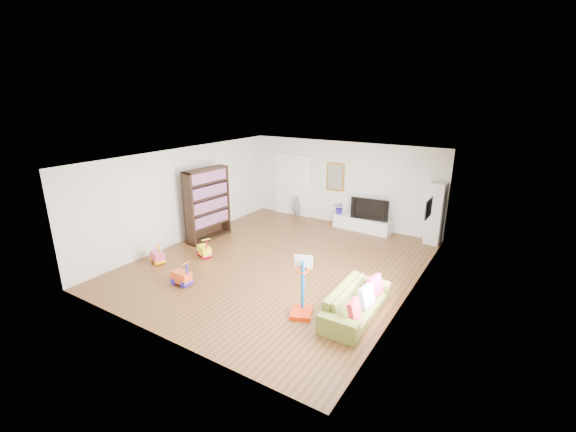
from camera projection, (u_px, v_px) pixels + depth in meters
The scene contains 25 objects.
floor at pixel (280, 263), 9.86m from camera, with size 6.50×7.50×0.00m, color brown.
ceiling at pixel (279, 158), 9.03m from camera, with size 6.50×7.50×0.00m, color white.
wall_back at pixel (343, 184), 12.47m from camera, with size 6.50×0.00×2.70m, color silver.
wall_front at pixel (156, 269), 6.42m from camera, with size 6.50×0.00×2.70m, color silver.
wall_left at pixel (185, 195), 11.09m from camera, with size 0.00×7.50×2.70m, color silver.
wall_right at pixel (413, 238), 7.80m from camera, with size 0.00×7.50×2.70m, color white.
navy_accent at pixel (431, 198), 8.78m from camera, with size 0.01×3.20×1.70m, color black.
olive_wainscot at pixel (425, 253), 9.20m from camera, with size 0.01×3.20×1.00m, color brown.
doorway at pixel (292, 186), 13.49m from camera, with size 1.45×0.06×2.10m, color white.
painting_back at pixel (336, 177), 12.50m from camera, with size 0.62×0.06×0.92m, color gold.
artwork_right at pixel (429, 208), 9.07m from camera, with size 0.04×0.56×0.46m, color #7F3F8C.
media_console at pixel (362, 224), 12.13m from camera, with size 1.83×0.46×0.43m, color silver.
tall_cabinet at pixel (435, 214), 10.88m from camera, with size 0.42×0.42×1.79m, color silver.
bookshelf at pixel (208, 204), 11.19m from camera, with size 0.38×1.45×2.11m, color black.
sofa at pixel (356, 302), 7.44m from camera, with size 1.97×0.77×0.57m, color olive.
basketball_hoop at pixel (302, 287), 7.36m from camera, with size 0.41×0.50×1.20m, color red.
ride_on_yellow at pixel (204, 247), 10.15m from camera, with size 0.41×0.25×0.55m, color #FFFC0F.
ride_on_orange at pixel (181, 273), 8.65m from camera, with size 0.44×0.27×0.58m, color #E54F20.
ride_on_pink at pixel (157, 252), 9.79m from camera, with size 0.42×0.26×0.56m, color #DB426D.
child at pixel (296, 207), 13.27m from camera, with size 0.29×0.19×0.78m, color slate.
tv at pixel (370, 208), 11.83m from camera, with size 1.17×0.15×0.67m, color black.
vase_plant at pixel (340, 208), 12.38m from camera, with size 0.36×0.31×0.40m, color #231A96.
pillow_left at pixel (354, 310), 6.87m from camera, with size 0.10×0.37×0.37m, color red.
pillow_center at pixel (366, 296), 7.32m from camera, with size 0.11×0.40×0.40m, color white.
pillow_right at pixel (375, 286), 7.73m from camera, with size 0.11×0.40×0.40m, color #C31A4A.
Camera 1 is at (4.98, -7.53, 4.14)m, focal length 24.00 mm.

